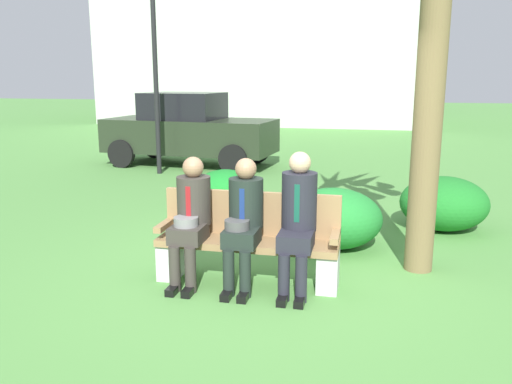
% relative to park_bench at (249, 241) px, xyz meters
% --- Properties ---
extents(ground_plane, '(80.00, 80.00, 0.00)m').
position_rel_park_bench_xyz_m(ground_plane, '(0.19, 0.15, -0.42)').
color(ground_plane, '#528E42').
extents(park_bench, '(1.81, 0.44, 0.90)m').
position_rel_park_bench_xyz_m(park_bench, '(0.00, 0.00, 0.00)').
color(park_bench, '#99754C').
rests_on(park_bench, ground).
extents(seated_man_left, '(0.34, 0.72, 1.26)m').
position_rel_park_bench_xyz_m(seated_man_left, '(-0.56, -0.13, 0.29)').
color(seated_man_left, '#38332D').
rests_on(seated_man_left, ground).
extents(seated_man_middle, '(0.34, 0.72, 1.27)m').
position_rel_park_bench_xyz_m(seated_man_middle, '(-0.02, -0.13, 0.29)').
color(seated_man_middle, '#1E2823').
rests_on(seated_man_middle, ground).
extents(seated_man_right, '(0.34, 0.72, 1.34)m').
position_rel_park_bench_xyz_m(seated_man_right, '(0.51, -0.12, 0.33)').
color(seated_man_right, '#23232D').
rests_on(seated_man_right, ground).
extents(shrub_near_bench, '(1.16, 1.07, 0.73)m').
position_rel_park_bench_xyz_m(shrub_near_bench, '(2.16, 2.35, -0.05)').
color(shrub_near_bench, '#1D7325').
rests_on(shrub_near_bench, ground).
extents(shrub_mid_lawn, '(1.16, 1.06, 0.72)m').
position_rel_park_bench_xyz_m(shrub_mid_lawn, '(0.76, 1.28, -0.06)').
color(shrub_mid_lawn, '#217B2E').
rests_on(shrub_mid_lawn, ground).
extents(shrub_far_lawn, '(0.97, 0.89, 0.61)m').
position_rel_park_bench_xyz_m(shrub_far_lawn, '(-1.06, 2.91, -0.11)').
color(shrub_far_lawn, '#197D27').
rests_on(shrub_far_lawn, ground).
extents(parked_car_near, '(4.04, 2.04, 1.68)m').
position_rel_park_bench_xyz_m(parked_car_near, '(-3.00, 6.68, 0.42)').
color(parked_car_near, '#232D1E').
rests_on(parked_car_near, ground).
extents(street_lamp, '(0.24, 0.24, 3.95)m').
position_rel_park_bench_xyz_m(street_lamp, '(-3.26, 5.51, 1.97)').
color(street_lamp, black).
rests_on(street_lamp, ground).
extents(building_backdrop, '(14.59, 7.38, 8.76)m').
position_rel_park_bench_xyz_m(building_backdrop, '(-3.74, 19.76, 3.98)').
color(building_backdrop, '#B1B8AC').
rests_on(building_backdrop, ground).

